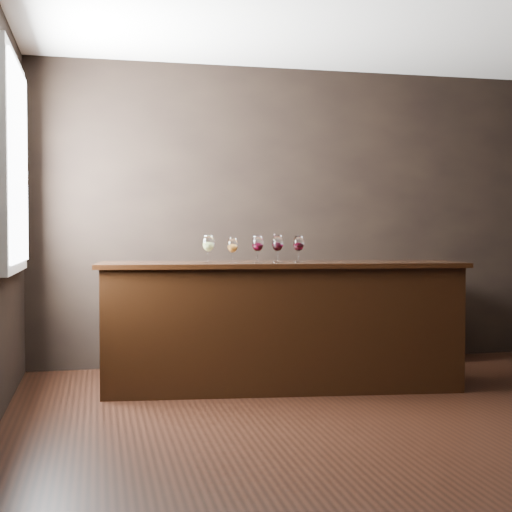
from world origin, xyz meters
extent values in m
plane|color=black|center=(0.00, 0.00, 0.00)|extent=(5.00, 5.00, 0.00)
cube|color=black|center=(0.00, 2.25, 1.40)|extent=(5.00, 0.02, 2.80)
cube|color=white|center=(-2.47, 1.20, 1.75)|extent=(0.06, 1.30, 1.60)
cube|color=white|center=(-2.43, 1.20, 1.75)|extent=(0.02, 1.15, 1.45)
cube|color=black|center=(-0.44, 1.11, 0.49)|extent=(2.83, 0.93, 0.97)
cube|color=black|center=(-0.44, 1.11, 0.99)|extent=(2.93, 1.00, 0.04)
cube|color=black|center=(0.28, 2.03, 0.39)|extent=(2.17, 0.40, 0.78)
cylinder|color=white|center=(-1.03, 1.13, 1.01)|extent=(0.08, 0.08, 0.00)
cylinder|color=white|center=(-1.03, 1.13, 1.05)|extent=(0.01, 0.01, 0.08)
ellipsoid|color=white|center=(-1.03, 1.13, 1.16)|extent=(0.09, 0.09, 0.13)
cylinder|color=white|center=(-1.03, 1.13, 1.22)|extent=(0.07, 0.07, 0.01)
ellipsoid|color=#C2D270|center=(-1.03, 1.13, 1.14)|extent=(0.07, 0.07, 0.06)
cylinder|color=white|center=(-0.84, 1.12, 1.01)|extent=(0.07, 0.07, 0.00)
cylinder|color=white|center=(-0.84, 1.12, 1.05)|extent=(0.01, 0.01, 0.07)
ellipsoid|color=white|center=(-0.84, 1.12, 1.15)|extent=(0.08, 0.08, 0.12)
cylinder|color=white|center=(-0.84, 1.12, 1.20)|extent=(0.06, 0.06, 0.01)
ellipsoid|color=#B66E24|center=(-0.84, 1.12, 1.13)|extent=(0.07, 0.07, 0.05)
cylinder|color=white|center=(-0.64, 1.09, 1.01)|extent=(0.08, 0.08, 0.00)
cylinder|color=white|center=(-0.64, 1.09, 1.05)|extent=(0.01, 0.01, 0.08)
ellipsoid|color=white|center=(-0.64, 1.09, 1.16)|extent=(0.09, 0.09, 0.13)
cylinder|color=white|center=(-0.64, 1.09, 1.22)|extent=(0.07, 0.07, 0.01)
ellipsoid|color=black|center=(-0.64, 1.09, 1.14)|extent=(0.07, 0.07, 0.06)
cylinder|color=white|center=(-0.48, 1.09, 1.01)|extent=(0.08, 0.08, 0.00)
cylinder|color=white|center=(-0.48, 1.09, 1.05)|extent=(0.01, 0.01, 0.08)
ellipsoid|color=white|center=(-0.48, 1.09, 1.16)|extent=(0.09, 0.09, 0.13)
cylinder|color=white|center=(-0.48, 1.09, 1.22)|extent=(0.07, 0.07, 0.01)
ellipsoid|color=black|center=(-0.48, 1.09, 1.14)|extent=(0.07, 0.07, 0.06)
cylinder|color=white|center=(-0.29, 1.15, 1.01)|extent=(0.08, 0.08, 0.00)
cylinder|color=white|center=(-0.29, 1.15, 1.05)|extent=(0.01, 0.01, 0.08)
ellipsoid|color=white|center=(-0.29, 1.15, 1.16)|extent=(0.09, 0.09, 0.13)
cylinder|color=white|center=(-0.29, 1.15, 1.21)|extent=(0.07, 0.07, 0.01)
ellipsoid|color=black|center=(-0.29, 1.15, 1.14)|extent=(0.07, 0.07, 0.06)
camera|label=1|loc=(-1.87, -4.34, 1.25)|focal=50.00mm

